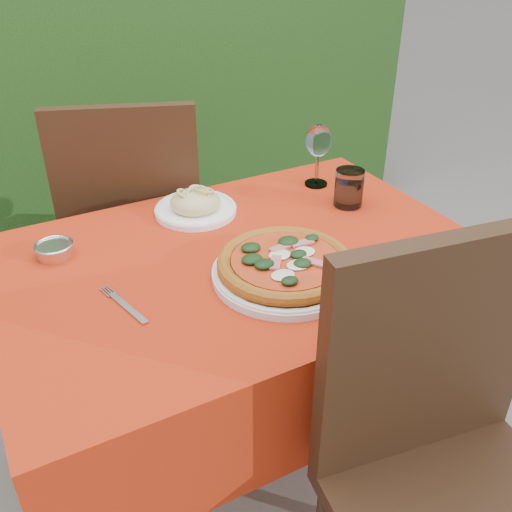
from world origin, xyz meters
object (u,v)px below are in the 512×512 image
wine_glass (318,143)px  pizza_plate (285,267)px  pasta_plate (195,205)px  steel_ramekin (55,251)px  chair_far (135,219)px  water_glass (349,190)px  fork (128,308)px  chair_near (448,461)px

wine_glass → pizza_plate: bearing=-131.2°
pasta_plate → steel_ramekin: size_ratio=2.65×
chair_far → pizza_plate: 0.81m
pasta_plate → water_glass: water_glass is taller
wine_glass → chair_far: bearing=145.6°
fork → pasta_plate: bearing=34.9°
chair_far → water_glass: 0.77m
water_glass → steel_ramekin: 0.85m
wine_glass → steel_ramekin: wine_glass is taller
pasta_plate → steel_ramekin: (-0.42, -0.06, -0.01)m
chair_near → wine_glass: bearing=81.1°
water_glass → chair_near: bearing=-111.4°
chair_near → wine_glass: (0.30, 0.94, 0.29)m
pasta_plate → steel_ramekin: 0.42m
chair_near → water_glass: bearing=77.3°
pizza_plate → fork: 0.39m
chair_near → water_glass: (0.30, 0.77, 0.20)m
chair_near → wine_glass: 1.03m
water_glass → fork: bearing=-165.6°
pasta_plate → wine_glass: bearing=-0.3°
chair_near → pasta_plate: (-0.13, 0.94, 0.18)m
wine_glass → fork: wine_glass is taller
steel_ramekin → pasta_plate: bearing=7.5°
wine_glass → steel_ramekin: size_ratio=2.22×
chair_near → steel_ramekin: bearing=130.3°
chair_near → steel_ramekin: 1.05m
pizza_plate → pasta_plate: (-0.06, 0.42, -0.01)m
pizza_plate → chair_far: bearing=101.0°
pizza_plate → fork: (-0.38, 0.06, -0.03)m
chair_far → chair_near: bearing=120.0°
chair_far → wine_glass: bearing=165.9°
chair_near → water_glass: chair_near is taller
pizza_plate → fork: pizza_plate is taller
chair_far → fork: chair_far is taller
water_glass → wine_glass: (-0.00, 0.17, 0.09)m
pizza_plate → fork: size_ratio=2.02×
chair_far → wine_glass: (0.52, -0.35, 0.30)m
pasta_plate → steel_ramekin: pasta_plate is taller
steel_ramekin → pizza_plate: bearing=-37.6°
water_glass → pizza_plate: bearing=-146.0°
fork → steel_ramekin: (-0.10, 0.31, 0.01)m
chair_far → water_glass: chair_far is taller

